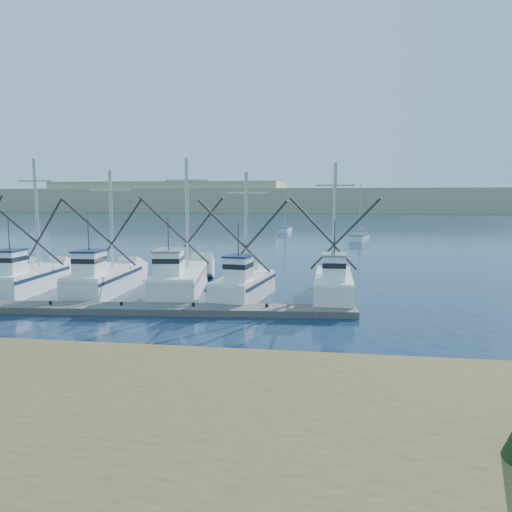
# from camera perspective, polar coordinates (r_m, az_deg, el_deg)

# --- Properties ---
(ground) EXTENTS (500.00, 500.00, 0.00)m
(ground) POSITION_cam_1_polar(r_m,az_deg,el_deg) (20.57, 2.62, -11.03)
(ground) COLOR #0B1F33
(ground) RESTS_ON ground
(floating_dock) EXTENTS (27.72, 4.34, 0.37)m
(floating_dock) POSITION_cam_1_polar(r_m,az_deg,el_deg) (28.86, -17.01, -5.75)
(floating_dock) COLOR slate
(floating_dock) RESTS_ON ground
(dune_ridge) EXTENTS (360.00, 60.00, 10.00)m
(dune_ridge) POSITION_cam_1_polar(r_m,az_deg,el_deg) (229.51, 8.06, 6.33)
(dune_ridge) COLOR tan
(dune_ridge) RESTS_ON ground
(trawler_fleet) EXTENTS (27.78, 9.88, 8.90)m
(trawler_fleet) POSITION_cam_1_polar(r_m,az_deg,el_deg) (33.42, -14.30, -2.61)
(trawler_fleet) COLOR white
(trawler_fleet) RESTS_ON ground
(sailboat_near) EXTENTS (3.19, 6.46, 8.10)m
(sailboat_near) POSITION_cam_1_polar(r_m,az_deg,el_deg) (73.72, 11.73, 2.08)
(sailboat_near) COLOR white
(sailboat_near) RESTS_ON ground
(sailboat_far) EXTENTS (2.16, 6.04, 8.10)m
(sailboat_far) POSITION_cam_1_polar(r_m,az_deg,el_deg) (90.25, 3.31, 3.04)
(sailboat_far) COLOR white
(sailboat_far) RESTS_ON ground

